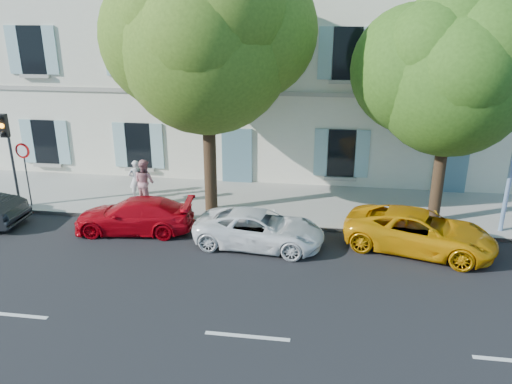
% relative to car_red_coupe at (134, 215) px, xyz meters
% --- Properties ---
extents(ground, '(90.00, 90.00, 0.00)m').
position_rel_car_red_coupe_xyz_m(ground, '(4.79, -1.30, -0.59)').
color(ground, black).
extents(sidewalk, '(36.00, 4.50, 0.15)m').
position_rel_car_red_coupe_xyz_m(sidewalk, '(4.79, 3.15, -0.51)').
color(sidewalk, '#A09E96').
rests_on(sidewalk, ground).
extents(kerb, '(36.00, 0.16, 0.16)m').
position_rel_car_red_coupe_xyz_m(kerb, '(4.79, 0.98, -0.51)').
color(kerb, '#9E998E').
rests_on(kerb, ground).
extents(building, '(28.00, 7.00, 12.00)m').
position_rel_car_red_coupe_xyz_m(building, '(4.79, 8.90, 5.41)').
color(building, silver).
rests_on(building, ground).
extents(car_red_coupe, '(4.17, 2.02, 1.17)m').
position_rel_car_red_coupe_xyz_m(car_red_coupe, '(0.00, 0.00, 0.00)').
color(car_red_coupe, '#B10510').
rests_on(car_red_coupe, ground).
extents(car_white_coupe, '(4.29, 2.26, 1.15)m').
position_rel_car_red_coupe_xyz_m(car_white_coupe, '(4.39, -0.46, -0.01)').
color(car_white_coupe, white).
rests_on(car_white_coupe, ground).
extents(car_yellow_supercar, '(4.99, 3.26, 1.28)m').
position_rel_car_red_coupe_xyz_m(car_yellow_supercar, '(9.40, -0.06, 0.05)').
color(car_yellow_supercar, orange).
rests_on(car_yellow_supercar, ground).
extents(tree_left, '(5.84, 5.84, 9.05)m').
position_rel_car_red_coupe_xyz_m(tree_left, '(2.22, 1.98, 5.39)').
color(tree_left, '#3A2819').
rests_on(tree_left, sidewalk).
extents(tree_right, '(4.96, 4.96, 7.65)m').
position_rel_car_red_coupe_xyz_m(tree_right, '(10.23, 2.08, 4.47)').
color(tree_right, '#3A2819').
rests_on(tree_right, sidewalk).
extents(traffic_light, '(0.29, 0.40, 3.56)m').
position_rel_car_red_coupe_xyz_m(traffic_light, '(-5.08, 1.15, 2.14)').
color(traffic_light, '#383A3D').
rests_on(traffic_light, sidewalk).
extents(road_sign, '(0.57, 0.09, 2.45)m').
position_rel_car_red_coupe_xyz_m(road_sign, '(-4.68, 1.35, 1.33)').
color(road_sign, '#383A3D').
rests_on(road_sign, sidewalk).
extents(pedestrian_a, '(0.68, 0.62, 1.57)m').
position_rel_car_red_coupe_xyz_m(pedestrian_a, '(-0.95, 2.70, 0.35)').
color(pedestrian_a, silver).
rests_on(pedestrian_a, sidewalk).
extents(pedestrian_b, '(1.06, 0.98, 1.75)m').
position_rel_car_red_coupe_xyz_m(pedestrian_b, '(-0.43, 2.24, 0.44)').
color(pedestrian_b, '#C27C83').
rests_on(pedestrian_b, sidewalk).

